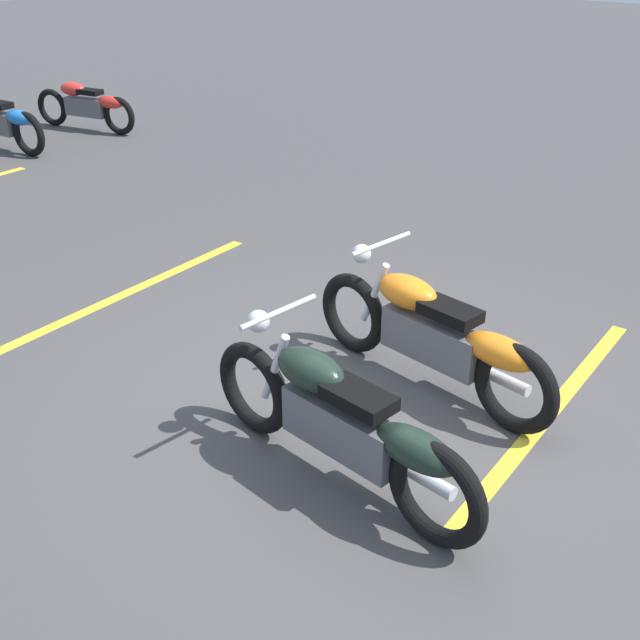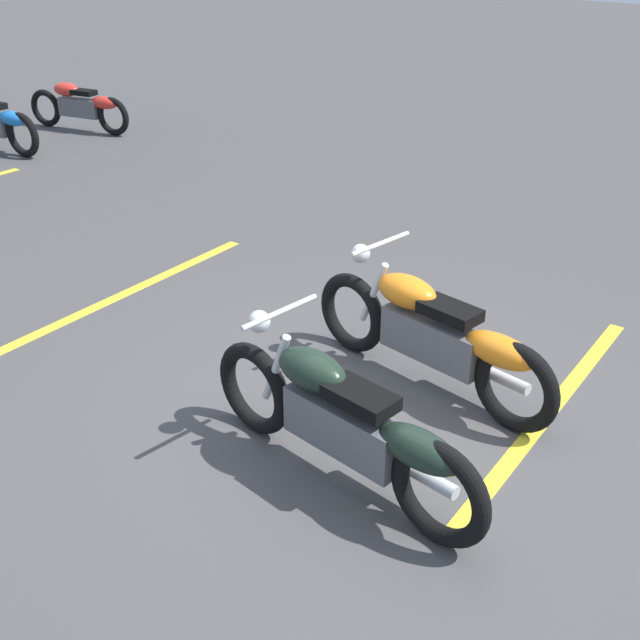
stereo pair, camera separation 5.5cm
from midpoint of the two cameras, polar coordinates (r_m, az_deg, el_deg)
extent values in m
plane|color=#474444|center=(5.69, 2.53, -6.94)|extent=(60.00, 60.00, 0.00)
torus|color=black|center=(6.35, 2.09, 0.52)|extent=(0.68, 0.17, 0.67)
torus|color=black|center=(5.53, 13.79, -4.79)|extent=(0.68, 0.17, 0.67)
cube|color=#59595E|center=(5.83, 7.95, -1.40)|extent=(0.86, 0.30, 0.32)
ellipsoid|color=orange|center=(5.85, 6.09, 2.09)|extent=(0.54, 0.33, 0.24)
ellipsoid|color=orange|center=(5.49, 12.67, -2.18)|extent=(0.58, 0.29, 0.22)
cube|color=black|center=(5.64, 9.16, 0.63)|extent=(0.46, 0.28, 0.09)
cylinder|color=silver|center=(6.10, 3.68, 2.00)|extent=(0.27, 0.08, 0.56)
cylinder|color=silver|center=(5.89, 4.16, 5.57)|extent=(0.09, 0.62, 0.04)
sphere|color=silver|center=(6.07, 2.72, 4.86)|extent=(0.15, 0.15, 0.15)
cylinder|color=silver|center=(5.82, 11.78, -3.68)|extent=(0.71, 0.16, 0.09)
torus|color=black|center=(5.38, -5.11, -4.99)|extent=(0.68, 0.15, 0.67)
torus|color=black|center=(4.52, 8.34, -12.39)|extent=(0.68, 0.15, 0.67)
cube|color=#59595E|center=(4.83, 1.41, -7.85)|extent=(0.85, 0.27, 0.32)
ellipsoid|color=black|center=(4.82, -0.90, -3.65)|extent=(0.54, 0.31, 0.24)
ellipsoid|color=black|center=(4.46, 6.87, -9.29)|extent=(0.57, 0.27, 0.22)
cube|color=black|center=(4.60, 2.64, -5.65)|extent=(0.45, 0.27, 0.09)
cylinder|color=silver|center=(5.09, -3.52, -3.49)|extent=(0.27, 0.07, 0.56)
cylinder|color=silver|center=(4.86, -3.27, 0.59)|extent=(0.07, 0.62, 0.04)
sphere|color=silver|center=(5.05, -4.77, -0.11)|extent=(0.15, 0.15, 0.15)
cylinder|color=silver|center=(4.81, 6.10, -10.60)|extent=(0.70, 0.13, 0.09)
torus|color=black|center=(14.41, -19.45, 14.36)|extent=(0.62, 0.25, 0.61)
torus|color=black|center=(13.47, -14.96, 14.13)|extent=(0.62, 0.25, 0.61)
cube|color=#59595E|center=(13.88, -17.18, 14.56)|extent=(0.79, 0.39, 0.29)
ellipsoid|color=red|center=(14.00, -18.12, 15.68)|extent=(0.52, 0.37, 0.22)
ellipsoid|color=red|center=(13.52, -15.56, 15.00)|extent=(0.55, 0.34, 0.20)
cube|color=black|center=(13.75, -16.95, 15.58)|extent=(0.44, 0.31, 0.08)
torus|color=black|center=(12.58, -20.98, 12.48)|extent=(0.67, 0.20, 0.66)
ellipsoid|color=blue|center=(12.65, -21.60, 13.49)|extent=(0.58, 0.31, 0.22)
cube|color=yellow|center=(5.97, 16.20, -6.29)|extent=(0.42, 3.20, 0.01)
cube|color=yellow|center=(7.67, -14.27, 1.86)|extent=(0.42, 3.20, 0.01)
camera|label=1|loc=(0.03, 89.72, 0.15)|focal=43.93mm
camera|label=2|loc=(0.03, -90.28, -0.15)|focal=43.93mm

